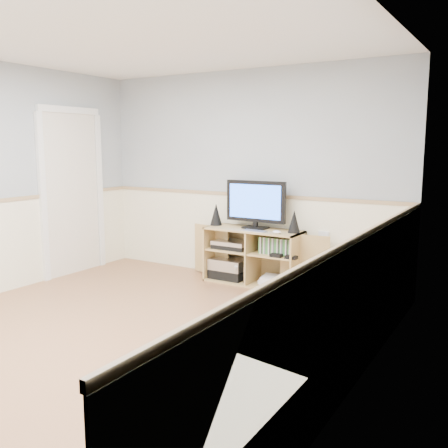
{
  "coord_description": "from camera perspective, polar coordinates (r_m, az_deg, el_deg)",
  "views": [
    {
      "loc": [
        2.88,
        -3.06,
        1.61
      ],
      "look_at": [
        0.31,
        1.2,
        0.83
      ],
      "focal_mm": 40.0,
      "sensor_mm": 36.0,
      "label": 1
    }
  ],
  "objects": [
    {
      "name": "room",
      "position": [
        4.35,
        -11.6,
        3.56
      ],
      "size": [
        4.04,
        4.54,
        2.54
      ],
      "color": "#AC754C",
      "rests_on": "ground"
    },
    {
      "name": "media_cabinet",
      "position": [
        5.91,
        3.59,
        -3.56
      ],
      "size": [
        1.79,
        0.43,
        0.65
      ],
      "color": "tan",
      "rests_on": "floor"
    },
    {
      "name": "monitor",
      "position": [
        5.8,
        3.63,
        2.44
      ],
      "size": [
        0.75,
        0.18,
        0.56
      ],
      "color": "black",
      "rests_on": "media_cabinet"
    },
    {
      "name": "speaker_left",
      "position": [
        6.05,
        -0.91,
        1.11
      ],
      "size": [
        0.14,
        0.14,
        0.27
      ],
      "primitive_type": "cone",
      "color": "black",
      "rests_on": "media_cabinet"
    },
    {
      "name": "speaker_right",
      "position": [
        5.59,
        8.01,
        0.29
      ],
      "size": [
        0.14,
        0.14,
        0.25
      ],
      "primitive_type": "cone",
      "color": "black",
      "rests_on": "media_cabinet"
    },
    {
      "name": "keyboard",
      "position": [
        5.63,
        3.53,
        -0.8
      ],
      "size": [
        0.28,
        0.13,
        0.01
      ],
      "primitive_type": "cube",
      "rotation": [
        0.0,
        0.0,
        -0.06
      ],
      "color": "silver",
      "rests_on": "media_cabinet"
    },
    {
      "name": "mouse",
      "position": [
        5.51,
        6.05,
        -0.93
      ],
      "size": [
        0.1,
        0.07,
        0.04
      ],
      "primitive_type": "ellipsoid",
      "rotation": [
        0.0,
        0.0,
        0.06
      ],
      "color": "white",
      "rests_on": "media_cabinet"
    },
    {
      "name": "av_components",
      "position": [
        6.03,
        0.74,
        -4.38
      ],
      "size": [
        0.51,
        0.32,
        0.47
      ],
      "color": "black",
      "rests_on": "media_cabinet"
    },
    {
      "name": "game_consoles",
      "position": [
        5.79,
        5.87,
        -6.52
      ],
      "size": [
        0.46,
        0.31,
        0.11
      ],
      "color": "white",
      "rests_on": "media_cabinet"
    },
    {
      "name": "game_cases",
      "position": [
        5.68,
        6.01,
        -2.52
      ],
      "size": [
        0.39,
        0.13,
        0.19
      ],
      "primitive_type": "cube",
      "color": "#3F8C3F",
      "rests_on": "media_cabinet"
    },
    {
      "name": "wall_outlet",
      "position": [
        5.7,
        11.35,
        -1.41
      ],
      "size": [
        0.12,
        0.03,
        0.12
      ],
      "primitive_type": "cube",
      "color": "white",
      "rests_on": "wall_back"
    }
  ]
}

